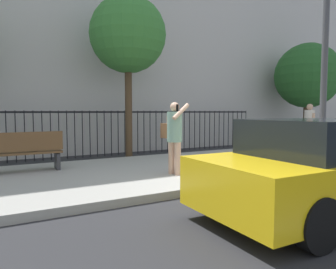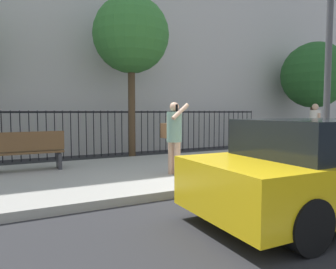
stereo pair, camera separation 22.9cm
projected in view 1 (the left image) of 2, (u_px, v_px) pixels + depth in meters
ground_plane at (230, 190)px, 6.28m from camera, size 60.00×60.00×0.00m
sidewalk at (174, 169)px, 8.18m from camera, size 28.00×4.40×0.15m
building_facade at (98, 23)px, 13.26m from camera, size 28.00×4.00×10.57m
iron_fence at (121, 127)px, 11.32m from camera, size 12.03×0.04×1.60m
taxi_yellow at (326, 168)px, 4.80m from camera, size 4.24×1.94×1.45m
pedestrian_on_phone at (174, 133)px, 7.06m from camera, size 0.49×0.70×1.62m
pedestrian_walking at (309, 125)px, 11.02m from camera, size 0.41×0.48×1.69m
street_bench at (26, 151)px, 7.31m from camera, size 1.60×0.45×0.95m
street_tree_near at (307, 76)px, 14.51m from camera, size 2.96×2.96×4.70m
street_tree_mid at (128, 35)px, 10.17m from camera, size 2.47×2.47×5.30m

